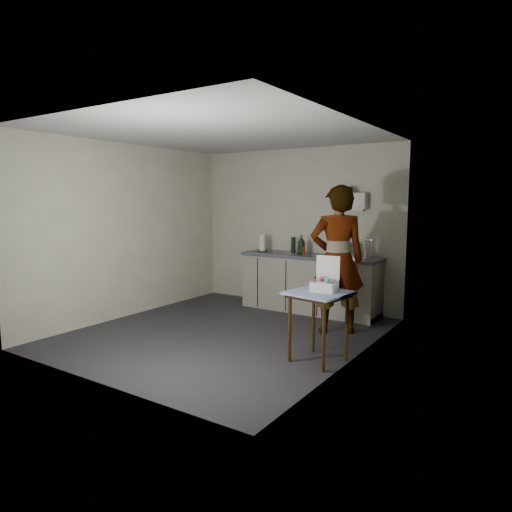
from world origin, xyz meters
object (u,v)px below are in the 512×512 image
Objects in this scene: dark_bottle at (293,245)px; bakery_box at (325,283)px; side_table at (319,301)px; dish_rack at (356,254)px; soap_bottle at (302,245)px; soda_can at (303,250)px; paper_towel at (263,244)px; standing_man at (337,260)px; kitchen_counter at (310,285)px.

dark_bottle is 0.69× the size of bakery_box.
dish_rack is at bearing 109.02° from side_table.
soap_bottle is 2.48× the size of soda_can.
paper_towel is at bearing 144.76° from side_table.
standing_man is at bearing 98.16° from bakery_box.
soda_can is at bearing -168.74° from kitchen_counter.
kitchen_counter is at bearing -179.78° from dish_rack.
soda_can is at bearing 3.41° from paper_towel.
soda_can is 2.25m from bakery_box.
standing_man is at bearing -85.98° from dish_rack.
bakery_box is (1.13, -1.90, 0.44)m from kitchen_counter.
dark_bottle is 0.91× the size of paper_towel.
bakery_box is (1.24, -1.87, -0.11)m from soda_can.
dark_bottle is at bearing 176.44° from dish_rack.
standing_man is at bearing -38.06° from dark_bottle.
soda_can is at bearing -22.10° from dark_bottle.
dark_bottle is 1.10m from dish_rack.
standing_man is (-0.28, 1.14, 0.30)m from side_table.
standing_man reaches higher than side_table.
side_table is at bearing -118.92° from bakery_box.
kitchen_counter is 2.86× the size of side_table.
dish_rack is (1.60, 0.07, -0.07)m from paper_towel.
side_table is 1.98× the size of dish_rack.
standing_man is 0.84m from dish_rack.
dark_bottle is (-0.23, 0.09, 0.07)m from soda_can.
soap_bottle is (-0.96, 0.82, 0.08)m from standing_man.
standing_man is at bearing -41.24° from soda_can.
soap_bottle is (-1.24, 1.95, 0.38)m from side_table.
standing_man reaches higher than kitchen_counter.
dish_rack is (0.76, 0.00, 0.55)m from kitchen_counter.
standing_man is 7.62× the size of dark_bottle.
dish_rack is 1.06× the size of bakery_box.
paper_towel reaches higher than soda_can.
soap_bottle is 0.71m from paper_towel.
kitchen_counter is 0.65m from soap_bottle.
soap_bottle is at bearing -172.45° from kitchen_counter.
standing_man is 6.52× the size of soap_bottle.
paper_towel is (-0.85, -0.07, 0.62)m from kitchen_counter.
bakery_box is at bearing -59.22° from kitchen_counter.
side_table is at bearing -80.14° from dish_rack.
soap_bottle is at bearing -178.60° from dish_rack.
dark_bottle is 2.46m from bakery_box.
soap_bottle is at bearing 115.83° from bakery_box.
bakery_box is at bearing -56.48° from soda_can.
kitchen_counter is 1.14× the size of standing_man.
bakery_box is (1.98, -1.83, -0.18)m from paper_towel.
dark_bottle is (-1.16, 0.91, 0.06)m from standing_man.
standing_man is 6.94× the size of paper_towel.
soap_bottle is at bearing 174.43° from soda_can.
dish_rack reaches higher than dark_bottle.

